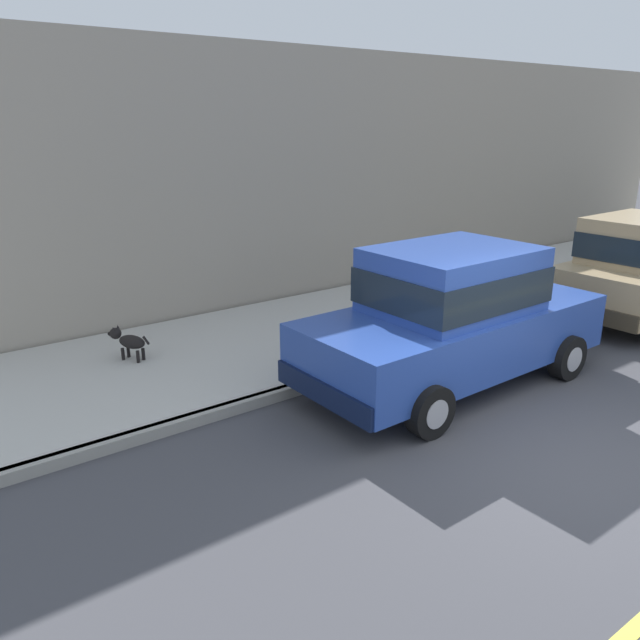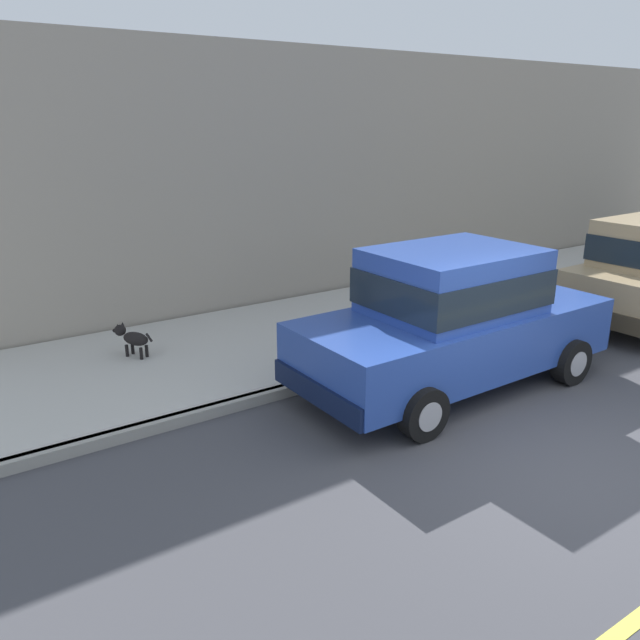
% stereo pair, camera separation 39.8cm
% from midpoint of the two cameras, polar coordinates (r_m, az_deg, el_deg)
% --- Properties ---
extents(ground_plane, '(80.00, 80.00, 0.00)m').
position_cam_midpoint_polar(ground_plane, '(7.34, 20.64, -11.95)').
color(ground_plane, '#424247').
extents(curb, '(0.16, 64.00, 0.14)m').
position_cam_midpoint_polar(curb, '(9.18, 3.85, -4.14)').
color(curb, gray).
rests_on(curb, ground).
extents(sidewalk, '(3.60, 64.00, 0.14)m').
position_cam_midpoint_polar(sidewalk, '(10.52, -2.53, -1.19)').
color(sidewalk, '#B7B5AD').
rests_on(sidewalk, ground).
extents(car_blue_sedan, '(2.07, 4.62, 1.92)m').
position_cam_midpoint_polar(car_blue_sedan, '(8.55, 10.78, 0.39)').
color(car_blue_sedan, '#28479E').
rests_on(car_blue_sedan, ground).
extents(dog_black, '(0.68, 0.44, 0.49)m').
position_cam_midpoint_polar(dog_black, '(9.57, -18.29, -1.82)').
color(dog_black, black).
rests_on(dog_black, sidewalk).
extents(fire_hydrant, '(0.34, 0.24, 0.72)m').
position_cam_midpoint_polar(fire_hydrant, '(9.47, 2.98, -0.79)').
color(fire_hydrant, red).
rests_on(fire_hydrant, sidewalk).
extents(building_facade, '(0.50, 20.00, 4.80)m').
position_cam_midpoint_polar(building_facade, '(14.33, 7.05, 13.36)').
color(building_facade, '#9E9384').
rests_on(building_facade, ground).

